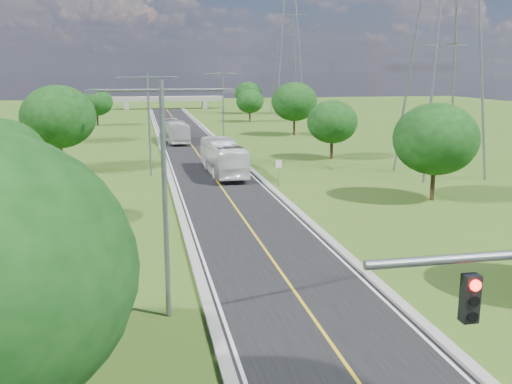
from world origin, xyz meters
TOP-DOWN VIEW (x-y plane):
  - ground at (0.00, 60.00)m, footprint 260.00×260.00m
  - road at (0.00, 66.00)m, footprint 8.00×150.00m
  - curb_left at (-4.25, 66.00)m, footprint 0.50×150.00m
  - curb_right at (4.25, 66.00)m, footprint 0.50×150.00m
  - speed_limit_sign at (5.20, 37.98)m, footprint 0.55×0.09m
  - overpass at (0.00, 140.00)m, footprint 30.00×3.00m
  - streetlight_near_left at (-6.00, 12.00)m, footprint 5.90×0.25m
  - streetlight_mid_left at (-6.00, 45.00)m, footprint 5.90×0.25m
  - streetlight_far_right at (6.00, 78.00)m, footprint 5.90×0.25m
  - power_tower_near at (22.00, 40.00)m, footprint 9.00×6.40m
  - power_tower_far at (26.00, 115.00)m, footprint 9.00×6.40m
  - tree_lc at (-15.00, 50.00)m, footprint 7.56×7.56m
  - tree_ld at (-17.00, 74.00)m, footprint 6.72×6.72m
  - tree_le at (-14.50, 98.00)m, footprint 5.88×5.88m
  - tree_rb at (16.00, 30.00)m, footprint 6.72×6.72m
  - tree_rc at (15.00, 52.00)m, footprint 5.88×5.88m
  - tree_rd at (17.00, 76.00)m, footprint 7.14×7.14m
  - tree_re at (14.50, 100.00)m, footprint 5.46×5.46m
  - tree_rf at (18.00, 120.00)m, footprint 6.30×6.30m
  - bus_outbound at (1.11, 44.58)m, footprint 3.25×12.17m
  - bus_inbound at (-2.02, 71.00)m, footprint 3.59×11.27m

SIDE VIEW (x-z plane):
  - ground at x=0.00m, z-range 0.00..0.00m
  - road at x=0.00m, z-range 0.00..0.06m
  - curb_left at x=-4.25m, z-range 0.00..0.22m
  - curb_right at x=4.25m, z-range 0.00..0.22m
  - speed_limit_sign at x=5.20m, z-range 0.40..2.80m
  - bus_inbound at x=-2.02m, z-range 0.06..3.15m
  - bus_outbound at x=1.11m, z-range 0.06..3.42m
  - overpass at x=0.00m, z-range 0.81..4.01m
  - tree_re at x=14.50m, z-range 0.85..7.20m
  - tree_le at x=-14.50m, z-range 0.91..7.75m
  - tree_rc at x=15.00m, z-range 0.91..7.75m
  - tree_rf at x=18.00m, z-range 0.98..8.31m
  - tree_ld at x=-17.00m, z-range 1.05..8.86m
  - tree_rb at x=16.00m, z-range 1.05..8.86m
  - tree_rd at x=17.00m, z-range 1.11..9.42m
  - tree_lc at x=-15.00m, z-range 1.18..9.97m
  - streetlight_near_left at x=-6.00m, z-range 0.94..10.94m
  - streetlight_mid_left at x=-6.00m, z-range 0.94..10.94m
  - streetlight_far_right at x=6.00m, z-range 0.94..10.94m
  - power_tower_near at x=22.00m, z-range 0.01..28.01m
  - power_tower_far at x=26.00m, z-range 0.01..28.01m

